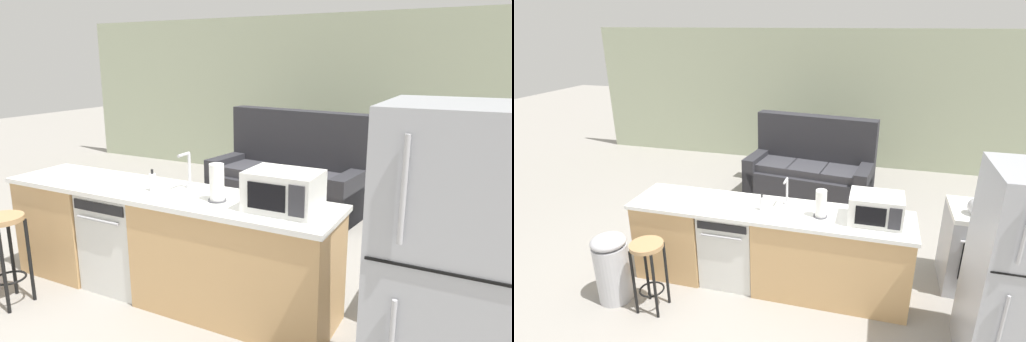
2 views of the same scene
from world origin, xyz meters
TOP-DOWN VIEW (x-y plane):
  - ground_plane at (0.00, 0.00)m, footprint 24.00×24.00m
  - wall_back at (0.30, 4.20)m, footprint 10.00×0.06m
  - kitchen_counter at (0.24, 0.00)m, footprint 2.94×0.66m
  - dishwasher at (-0.25, -0.00)m, footprint 0.58×0.61m
  - stove_range at (2.35, 0.55)m, footprint 0.76×0.68m
  - refrigerator at (2.35, -0.55)m, footprint 0.72×0.73m
  - microwave at (1.22, -0.00)m, footprint 0.50×0.37m
  - sink_faucet at (0.31, 0.15)m, footprint 0.07×0.18m
  - paper_towel_roll at (0.70, -0.03)m, footprint 0.14×0.14m
  - soap_bottle at (0.10, -0.04)m, footprint 0.06×0.06m
  - kettle at (2.18, 0.42)m, footprint 0.21×0.17m
  - bar_stool at (-0.85, -0.71)m, footprint 0.32×0.32m
  - trash_bin at (-1.30, -0.67)m, footprint 0.35×0.35m
  - couch at (0.17, 2.59)m, footprint 2.10×1.14m

SIDE VIEW (x-z plane):
  - ground_plane at x=0.00m, z-range 0.00..0.00m
  - trash_bin at x=-1.30m, z-range 0.01..0.75m
  - couch at x=0.17m, z-range -0.24..1.03m
  - kitchen_counter at x=0.24m, z-range -0.03..0.87m
  - dishwasher at x=-0.25m, z-range 0.00..0.84m
  - stove_range at x=2.35m, z-range 0.00..0.90m
  - bar_stool at x=-0.85m, z-range 0.17..0.91m
  - refrigerator at x=2.35m, z-range 0.00..1.74m
  - soap_bottle at x=0.10m, z-range 0.88..1.06m
  - kettle at x=2.18m, z-range 0.89..1.08m
  - sink_faucet at x=0.31m, z-range 0.88..1.18m
  - paper_towel_roll at x=0.70m, z-range 0.90..1.18m
  - microwave at x=1.22m, z-range 0.90..1.18m
  - wall_back at x=0.30m, z-range 0.00..2.60m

